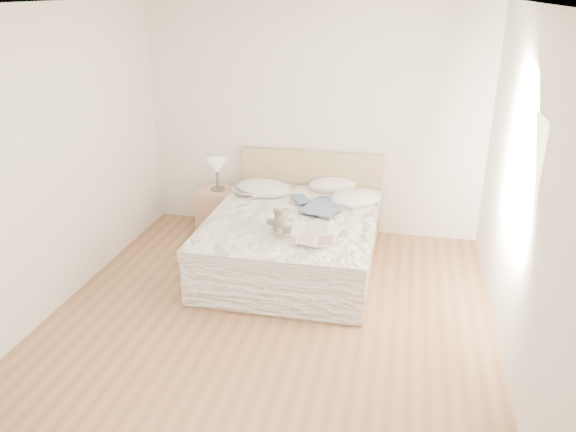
# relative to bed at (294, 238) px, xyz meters

# --- Properties ---
(floor) EXTENTS (4.00, 4.50, 0.00)m
(floor) POSITION_rel_bed_xyz_m (0.00, -1.19, -0.31)
(floor) COLOR brown
(floor) RESTS_ON ground
(ceiling) EXTENTS (4.00, 4.50, 0.00)m
(ceiling) POSITION_rel_bed_xyz_m (0.00, -1.19, 2.39)
(ceiling) COLOR white
(ceiling) RESTS_ON ground
(wall_back) EXTENTS (4.00, 0.02, 2.70)m
(wall_back) POSITION_rel_bed_xyz_m (0.00, 1.06, 1.04)
(wall_back) COLOR white
(wall_back) RESTS_ON ground
(wall_front) EXTENTS (4.00, 0.02, 2.70)m
(wall_front) POSITION_rel_bed_xyz_m (0.00, -3.44, 1.04)
(wall_front) COLOR white
(wall_front) RESTS_ON ground
(wall_left) EXTENTS (0.02, 4.50, 2.70)m
(wall_left) POSITION_rel_bed_xyz_m (-2.00, -1.19, 1.04)
(wall_left) COLOR white
(wall_left) RESTS_ON ground
(wall_right) EXTENTS (0.02, 4.50, 2.70)m
(wall_right) POSITION_rel_bed_xyz_m (2.00, -1.19, 1.04)
(wall_right) COLOR white
(wall_right) RESTS_ON ground
(window) EXTENTS (0.02, 1.30, 1.10)m
(window) POSITION_rel_bed_xyz_m (1.99, -0.89, 1.14)
(window) COLOR white
(window) RESTS_ON wall_right
(bed) EXTENTS (1.72, 2.14, 1.00)m
(bed) POSITION_rel_bed_xyz_m (0.00, 0.00, 0.00)
(bed) COLOR tan
(bed) RESTS_ON floor
(nightstand) EXTENTS (0.50, 0.45, 0.56)m
(nightstand) POSITION_rel_bed_xyz_m (-1.06, 0.64, -0.03)
(nightstand) COLOR tan
(nightstand) RESTS_ON floor
(table_lamp) EXTENTS (0.32, 0.32, 0.38)m
(table_lamp) POSITION_rel_bed_xyz_m (-1.06, 0.63, 0.53)
(table_lamp) COLOR #4D4842
(table_lamp) RESTS_ON nightstand
(pillow_left) EXTENTS (0.71, 0.55, 0.19)m
(pillow_left) POSITION_rel_bed_xyz_m (-0.49, 0.58, 0.33)
(pillow_left) COLOR white
(pillow_left) RESTS_ON bed
(pillow_middle) EXTENTS (0.64, 0.51, 0.17)m
(pillow_middle) POSITION_rel_bed_xyz_m (0.28, 0.85, 0.33)
(pillow_middle) COLOR white
(pillow_middle) RESTS_ON bed
(pillow_right) EXTENTS (0.73, 0.67, 0.18)m
(pillow_right) POSITION_rel_bed_xyz_m (0.59, 0.48, 0.33)
(pillow_right) COLOR white
(pillow_right) RESTS_ON bed
(blouse) EXTENTS (0.71, 0.74, 0.02)m
(blouse) POSITION_rel_bed_xyz_m (0.29, 0.19, 0.32)
(blouse) COLOR #3B526E
(blouse) RESTS_ON bed
(photo_book) EXTENTS (0.44, 0.41, 0.03)m
(photo_book) POSITION_rel_bed_xyz_m (-0.61, 0.43, 0.32)
(photo_book) COLOR white
(photo_book) RESTS_ON bed
(childrens_book) EXTENTS (0.38, 0.27, 0.02)m
(childrens_book) POSITION_rel_bed_xyz_m (0.35, -0.70, 0.32)
(childrens_book) COLOR #F2E8C1
(childrens_book) RESTS_ON bed
(teddy_bear) EXTENTS (0.33, 0.38, 0.17)m
(teddy_bear) POSITION_rel_bed_xyz_m (-0.01, -0.54, 0.34)
(teddy_bear) COLOR #61594C
(teddy_bear) RESTS_ON bed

